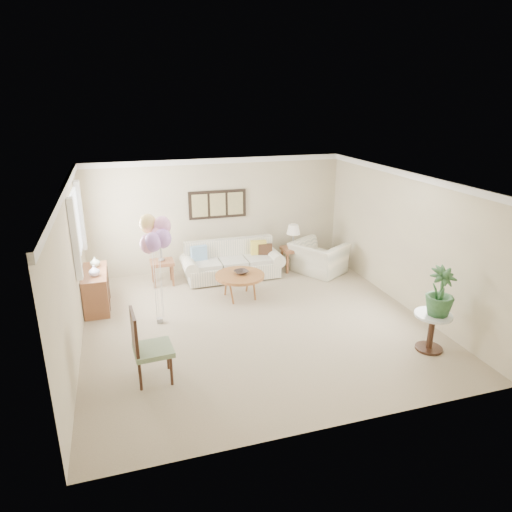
# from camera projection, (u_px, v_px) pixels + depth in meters

# --- Properties ---
(ground_plane) EXTENTS (6.00, 6.00, 0.00)m
(ground_plane) POSITION_uv_depth(u_px,v_px,m) (255.00, 321.00, 8.36)
(ground_plane) COLOR tan
(room_shell) EXTENTS (6.04, 6.04, 2.60)m
(room_shell) POSITION_uv_depth(u_px,v_px,m) (247.00, 235.00, 7.87)
(room_shell) COLOR beige
(room_shell) RESTS_ON ground
(wall_art_triptych) EXTENTS (1.35, 0.06, 0.65)m
(wall_art_triptych) POSITION_uv_depth(u_px,v_px,m) (218.00, 204.00, 10.52)
(wall_art_triptych) COLOR black
(wall_art_triptych) RESTS_ON ground
(sofa) EXTENTS (2.27, 0.86, 0.84)m
(sofa) POSITION_uv_depth(u_px,v_px,m) (232.00, 263.00, 10.32)
(sofa) COLOR #F4EACA
(sofa) RESTS_ON ground
(end_table_left) EXTENTS (0.50, 0.45, 0.54)m
(end_table_left) POSITION_uv_depth(u_px,v_px,m) (162.00, 265.00, 9.89)
(end_table_left) COLOR brown
(end_table_left) RESTS_ON ground
(end_table_right) EXTENTS (0.51, 0.46, 0.56)m
(end_table_right) POSITION_uv_depth(u_px,v_px,m) (293.00, 251.00, 10.72)
(end_table_right) COLOR brown
(end_table_right) RESTS_ON ground
(lamp_left) EXTENTS (0.34, 0.34, 0.60)m
(lamp_left) POSITION_uv_depth(u_px,v_px,m) (160.00, 241.00, 9.71)
(lamp_left) COLOR gray
(lamp_left) RESTS_ON end_table_left
(lamp_right) EXTENTS (0.31, 0.31, 0.55)m
(lamp_right) POSITION_uv_depth(u_px,v_px,m) (293.00, 230.00, 10.55)
(lamp_right) COLOR gray
(lamp_right) RESTS_ON end_table_right
(coffee_table) EXTENTS (1.01, 1.01, 0.51)m
(coffee_table) POSITION_uv_depth(u_px,v_px,m) (240.00, 276.00, 9.20)
(coffee_table) COLOR brown
(coffee_table) RESTS_ON ground
(decor_bowl) EXTENTS (0.34, 0.34, 0.07)m
(decor_bowl) POSITION_uv_depth(u_px,v_px,m) (241.00, 272.00, 9.21)
(decor_bowl) COLOR #2A211E
(decor_bowl) RESTS_ON coffee_table
(armchair) EXTENTS (1.41, 1.46, 0.73)m
(armchair) POSITION_uv_depth(u_px,v_px,m) (318.00, 258.00, 10.58)
(armchair) COLOR #F4EACA
(armchair) RESTS_ON ground
(side_table) EXTENTS (0.59, 0.59, 0.64)m
(side_table) POSITION_uv_depth(u_px,v_px,m) (432.00, 323.00, 7.27)
(side_table) COLOR silver
(side_table) RESTS_ON ground
(potted_plant) EXTENTS (0.45, 0.45, 0.79)m
(potted_plant) POSITION_uv_depth(u_px,v_px,m) (440.00, 292.00, 7.07)
(potted_plant) COLOR #234C26
(potted_plant) RESTS_ON side_table
(accent_chair) EXTENTS (0.57, 0.57, 1.10)m
(accent_chair) POSITION_uv_depth(u_px,v_px,m) (147.00, 345.00, 6.44)
(accent_chair) COLOR gray
(accent_chair) RESTS_ON ground
(credenza) EXTENTS (0.46, 1.20, 0.74)m
(credenza) POSITION_uv_depth(u_px,v_px,m) (96.00, 289.00, 8.82)
(credenza) COLOR brown
(credenza) RESTS_ON ground
(vase_white) EXTENTS (0.26, 0.26, 0.21)m
(vase_white) POSITION_uv_depth(u_px,v_px,m) (94.00, 271.00, 8.45)
(vase_white) COLOR silver
(vase_white) RESTS_ON credenza
(vase_sage) EXTENTS (0.21, 0.21, 0.20)m
(vase_sage) POSITION_uv_depth(u_px,v_px,m) (95.00, 262.00, 8.92)
(vase_sage) COLOR #ACBBA3
(vase_sage) RESTS_ON credenza
(balloon_cluster) EXTENTS (0.56, 0.58, 2.00)m
(balloon_cluster) POSITION_uv_depth(u_px,v_px,m) (156.00, 235.00, 7.78)
(balloon_cluster) COLOR gray
(balloon_cluster) RESTS_ON ground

